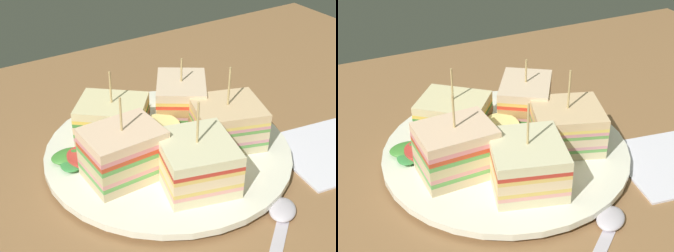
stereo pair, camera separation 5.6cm
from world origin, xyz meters
TOP-DOWN VIEW (x-y plane):
  - ground_plane at (0.00, 0.00)cm, footprint 111.07×71.71cm
  - plate at (0.00, 0.00)cm, footprint 29.01×29.01cm
  - sandwich_wedge_0 at (-4.32, 5.62)cm, footprint 10.30×10.06cm
  - sandwich_wedge_1 at (-6.81, -2.00)cm, footprint 8.24×6.35cm
  - sandwich_wedge_2 at (-0.87, -7.03)cm, footprint 9.24×9.68cm
  - sandwich_wedge_3 at (6.72, -2.25)cm, footprint 9.85×9.28cm
  - sandwich_wedge_4 at (5.03, 4.99)cm, footprint 9.46×10.05cm
  - chip_pile at (0.01, 0.84)cm, footprint 6.43×7.72cm
  - salad_garnish at (-9.96, 3.64)cm, footprint 6.18×6.72cm
  - spoon at (3.56, -15.57)cm, footprint 12.02×10.09cm
  - napkin at (17.11, -9.39)cm, footprint 13.62×13.32cm

SIDE VIEW (x-z plane):
  - ground_plane at x=0.00cm, z-range -1.80..0.00cm
  - napkin at x=17.11cm, z-range 0.00..0.50cm
  - spoon at x=3.56cm, z-range -0.09..0.91cm
  - plate at x=0.00cm, z-range 0.15..1.59cm
  - salad_garnish at x=-9.96cm, z-range 1.42..2.53cm
  - chip_pile at x=0.01cm, z-range 1.26..4.63cm
  - sandwich_wedge_0 at x=-4.32cm, z-range -0.56..8.16cm
  - sandwich_wedge_3 at x=6.72cm, z-range -0.93..8.74cm
  - sandwich_wedge_2 at x=-0.87cm, z-range -0.91..8.87cm
  - sandwich_wedge_4 at x=5.03cm, z-range -0.09..8.26cm
  - sandwich_wedge_1 at x=-6.81cm, z-range -0.49..9.12cm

